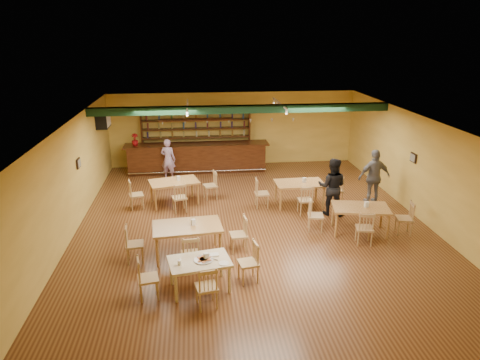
{
  "coord_description": "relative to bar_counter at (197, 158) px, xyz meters",
  "views": [
    {
      "loc": [
        -1.6,
        -11.42,
        5.35
      ],
      "look_at": [
        -0.3,
        0.6,
        1.15
      ],
      "focal_mm": 32.36,
      "sensor_mm": 36.0,
      "label": 1
    }
  ],
  "objects": [
    {
      "name": "floor",
      "position": [
        1.51,
        -5.15,
        -0.56
      ],
      "size": [
        12.0,
        12.0,
        0.0
      ],
      "primitive_type": "plane",
      "color": "#502D17",
      "rests_on": "ground"
    },
    {
      "name": "ceiling_beam",
      "position": [
        1.51,
        -2.35,
        2.31
      ],
      "size": [
        10.0,
        0.3,
        0.25
      ],
      "primitive_type": "cube",
      "color": "black",
      "rests_on": "ceiling"
    },
    {
      "name": "track_rail_left",
      "position": [
        -0.29,
        -1.75,
        2.38
      ],
      "size": [
        0.05,
        2.5,
        0.05
      ],
      "primitive_type": "cube",
      "color": "white",
      "rests_on": "ceiling"
    },
    {
      "name": "track_rail_right",
      "position": [
        2.91,
        -1.75,
        2.38
      ],
      "size": [
        0.05,
        2.5,
        0.05
      ],
      "primitive_type": "cube",
      "color": "white",
      "rests_on": "ceiling"
    },
    {
      "name": "ac_unit",
      "position": [
        -3.29,
        -0.95,
        1.79
      ],
      "size": [
        0.34,
        0.7,
        0.48
      ],
      "primitive_type": "cube",
      "color": "white",
      "rests_on": "wall_left"
    },
    {
      "name": "picture_left",
      "position": [
        -3.46,
        -4.15,
        1.14
      ],
      "size": [
        0.04,
        0.34,
        0.28
      ],
      "primitive_type": "cube",
      "color": "black",
      "rests_on": "wall_left"
    },
    {
      "name": "picture_right",
      "position": [
        6.48,
        -4.65,
        1.14
      ],
      "size": [
        0.04,
        0.34,
        0.28
      ],
      "primitive_type": "cube",
      "color": "black",
      "rests_on": "wall_right"
    },
    {
      "name": "bar_counter",
      "position": [
        0.0,
        0.0,
        0.0
      ],
      "size": [
        5.64,
        0.85,
        1.13
      ],
      "primitive_type": "cube",
      "color": "black",
      "rests_on": "ground"
    },
    {
      "name": "back_bar_hutch",
      "position": [
        0.0,
        0.63,
        0.57
      ],
      "size": [
        4.36,
        0.4,
        2.28
      ],
      "primitive_type": "cube",
      "color": "black",
      "rests_on": "ground"
    },
    {
      "name": "poinsettia",
      "position": [
        -2.37,
        0.0,
        0.8
      ],
      "size": [
        0.33,
        0.33,
        0.46
      ],
      "primitive_type": "imported",
      "rotation": [
        0.0,
        0.0,
        0.35
      ],
      "color": "#AB0F14",
      "rests_on": "bar_counter"
    },
    {
      "name": "dining_table_a",
      "position": [
        -0.79,
        -3.32,
        -0.18
      ],
      "size": [
        1.71,
        1.27,
        0.76
      ],
      "primitive_type": "cube",
      "rotation": [
        0.0,
        0.0,
        0.25
      ],
      "color": "olive",
      "rests_on": "ground"
    },
    {
      "name": "dining_table_b",
      "position": [
        3.19,
        -3.9,
        -0.18
      ],
      "size": [
        1.55,
        0.95,
        0.77
      ],
      "primitive_type": "cube",
      "rotation": [
        0.0,
        0.0,
        0.02
      ],
      "color": "olive",
      "rests_on": "ground"
    },
    {
      "name": "dining_table_c",
      "position": [
        -0.34,
        -6.87,
        -0.15
      ],
      "size": [
        1.75,
        1.15,
        0.83
      ],
      "primitive_type": "cube",
      "rotation": [
        0.0,
        0.0,
        0.09
      ],
      "color": "olive",
      "rests_on": "ground"
    },
    {
      "name": "dining_table_d",
      "position": [
        4.39,
        -6.02,
        -0.18
      ],
      "size": [
        1.67,
        1.18,
        0.76
      ],
      "primitive_type": "cube",
      "rotation": [
        0.0,
        0.0,
        -0.19
      ],
      "color": "olive",
      "rests_on": "ground"
    },
    {
      "name": "near_table",
      "position": [
        -0.07,
        -8.37,
        -0.22
      ],
      "size": [
        1.43,
        1.06,
        0.7
      ],
      "primitive_type": "cube",
      "rotation": [
        0.0,
        0.0,
        0.18
      ],
      "color": "tan",
      "rests_on": "ground"
    },
    {
      "name": "pizza_tray",
      "position": [
        0.02,
        -8.37,
        0.14
      ],
      "size": [
        0.48,
        0.48,
        0.01
      ],
      "primitive_type": "cylinder",
      "rotation": [
        0.0,
        0.0,
        0.22
      ],
      "color": "silver",
      "rests_on": "near_table"
    },
    {
      "name": "parmesan_shaker",
      "position": [
        -0.49,
        -8.5,
        0.19
      ],
      "size": [
        0.09,
        0.09,
        0.11
      ],
      "primitive_type": "cylinder",
      "rotation": [
        0.0,
        0.0,
        0.18
      ],
      "color": "#EAE5C6",
      "rests_on": "near_table"
    },
    {
      "name": "napkin_stack",
      "position": [
        0.25,
        -8.18,
        0.15
      ],
      "size": [
        0.21,
        0.16,
        0.03
      ],
      "primitive_type": "cube",
      "rotation": [
        0.0,
        0.0,
        0.08
      ],
      "color": "white",
      "rests_on": "near_table"
    },
    {
      "name": "pizza_server",
      "position": [
        0.16,
        -8.32,
        0.15
      ],
      "size": [
        0.32,
        0.25,
        0.0
      ],
      "primitive_type": "cube",
      "rotation": [
        0.0,
        0.0,
        -0.57
      ],
      "color": "silver",
      "rests_on": "pizza_tray"
    },
    {
      "name": "side_plate",
      "position": [
        0.44,
        -8.55,
        0.14
      ],
      "size": [
        0.26,
        0.26,
        0.01
      ],
      "primitive_type": "cylinder",
      "rotation": [
        0.0,
        0.0,
        0.18
      ],
      "color": "white",
      "rests_on": "near_table"
    },
    {
      "name": "patron_bar",
      "position": [
        -1.09,
        -0.83,
        0.21
      ],
      "size": [
        0.66,
        0.54,
        1.56
      ],
      "primitive_type": "imported",
      "rotation": [
        0.0,
        0.0,
        2.81
      ],
      "color": "#834BA2",
      "rests_on": "ground"
    },
    {
      "name": "patron_right_a",
      "position": [
        3.99,
        -4.7,
        0.32
      ],
      "size": [
        1.05,
        0.94,
        1.77
      ],
      "primitive_type": "imported",
      "rotation": [
        0.0,
        0.0,
        2.77
      ],
      "color": "black",
      "rests_on": "ground"
    },
    {
      "name": "patron_right_b",
      "position": [
        5.59,
        -4.02,
        0.34
      ],
      "size": [
        1.09,
        0.52,
        1.81
      ],
      "primitive_type": "imported",
      "rotation": [
        0.0,
        0.0,
        3.22
      ],
      "color": "slate",
      "rests_on": "ground"
    }
  ]
}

